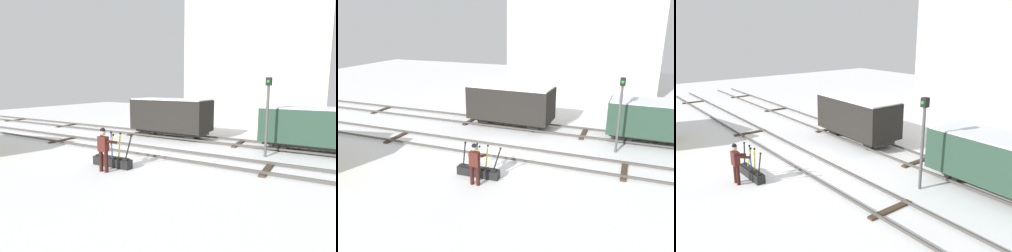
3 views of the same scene
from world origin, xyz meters
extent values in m
plane|color=white|center=(0.00, 0.00, 0.00)|extent=(60.00, 60.00, 0.00)
cube|color=#4C4742|center=(0.00, -0.72, 0.13)|extent=(44.00, 0.07, 0.10)
cube|color=#4C4742|center=(0.00, 0.72, 0.13)|extent=(44.00, 0.07, 0.10)
cube|color=#423323|center=(-17.60, 0.00, 0.04)|extent=(0.24, 1.94, 0.08)
cube|color=#423323|center=(-5.87, 0.00, 0.04)|extent=(0.24, 1.94, 0.08)
cube|color=#423323|center=(5.87, 0.00, 0.04)|extent=(0.24, 1.94, 0.08)
cube|color=#4C4742|center=(0.00, 3.48, 0.13)|extent=(44.00, 0.07, 0.10)
cube|color=#4C4742|center=(0.00, 4.92, 0.13)|extent=(44.00, 0.07, 0.10)
cube|color=#423323|center=(-17.60, 4.20, 0.04)|extent=(0.24, 1.94, 0.08)
cube|color=#423323|center=(-10.56, 4.20, 0.04)|extent=(0.24, 1.94, 0.08)
cube|color=#423323|center=(-3.52, 4.20, 0.04)|extent=(0.24, 1.94, 0.08)
cube|color=#423323|center=(3.52, 4.20, 0.04)|extent=(0.24, 1.94, 0.08)
cube|color=black|center=(0.29, -2.59, 0.18)|extent=(1.81, 0.39, 0.36)
cube|color=black|center=(0.29, -2.59, 0.39)|extent=(1.62, 0.23, 0.06)
cylinder|color=black|center=(-0.32, -2.60, 0.88)|extent=(0.19, 0.06, 1.05)
sphere|color=black|center=(-0.26, -2.60, 1.40)|extent=(0.09, 0.09, 0.09)
cylinder|color=yellow|center=(0.16, -2.59, 0.84)|extent=(0.48, 0.06, 0.98)
sphere|color=black|center=(0.37, -2.59, 1.32)|extent=(0.09, 0.09, 0.09)
cylinder|color=#1E47B7|center=(0.28, -2.59, 0.88)|extent=(0.08, 0.06, 1.05)
sphere|color=black|center=(0.27, -2.59, 1.41)|extent=(0.09, 0.09, 0.09)
cylinder|color=yellow|center=(0.68, -2.58, 0.88)|extent=(0.17, 0.06, 1.05)
sphere|color=black|center=(0.74, -2.58, 1.40)|extent=(0.09, 0.09, 0.09)
cylinder|color=black|center=(1.12, -2.58, 0.86)|extent=(0.37, 0.06, 1.02)
sphere|color=black|center=(1.28, -2.57, 1.36)|extent=(0.09, 0.09, 0.09)
cylinder|color=#351511|center=(0.36, -3.30, 0.40)|extent=(0.15, 0.15, 0.81)
cylinder|color=#351511|center=(0.62, -3.30, 0.40)|extent=(0.15, 0.15, 0.81)
cube|color=#4C1E19|center=(0.49, -3.30, 1.09)|extent=(0.38, 0.25, 0.57)
sphere|color=tan|center=(0.49, -3.30, 1.53)|extent=(0.22, 0.22, 0.22)
sphere|color=black|center=(0.49, -3.30, 1.61)|extent=(0.20, 0.20, 0.20)
cylinder|color=#4C1E19|center=(0.28, -3.04, 1.13)|extent=(0.12, 0.55, 0.23)
cylinder|color=#4C1E19|center=(0.70, -3.04, 1.14)|extent=(0.12, 0.55, 0.25)
cylinder|color=#4C4C4C|center=(5.38, 2.14, 1.64)|extent=(0.12, 0.12, 3.28)
cube|color=black|center=(5.38, 2.14, 3.46)|extent=(0.24, 0.24, 0.36)
sphere|color=green|center=(5.38, 2.01, 3.46)|extent=(0.14, 0.14, 0.14)
cube|color=#2D2B28|center=(7.65, 4.20, 0.40)|extent=(5.47, 1.39, 0.20)
cube|color=#284233|center=(7.65, 4.20, 1.33)|extent=(5.77, 2.27, 1.66)
cube|color=silver|center=(7.65, 4.20, 2.19)|extent=(5.66, 2.18, 0.06)
cylinder|color=black|center=(5.77, 3.63, 0.35)|extent=(0.70, 0.11, 0.70)
cylinder|color=black|center=(5.79, 4.83, 0.35)|extent=(0.70, 0.11, 0.70)
cube|color=#2D2B28|center=(-0.82, 4.20, 0.40)|extent=(4.69, 1.39, 0.20)
cube|color=black|center=(-0.82, 4.20, 1.44)|extent=(4.96, 2.24, 1.88)
cube|color=white|center=(-0.82, 4.20, 2.41)|extent=(4.86, 2.15, 0.06)
cylinder|color=black|center=(-2.43, 3.66, 0.35)|extent=(0.70, 0.12, 0.70)
cylinder|color=black|center=(-2.40, 4.83, 0.35)|extent=(0.70, 0.12, 0.70)
cylinder|color=black|center=(0.76, 3.58, 0.35)|extent=(0.70, 0.12, 0.70)
cylinder|color=black|center=(0.79, 4.74, 0.35)|extent=(0.70, 0.12, 0.70)
camera|label=1|loc=(7.85, -11.01, 3.31)|focal=29.89mm
camera|label=2|loc=(5.84, -13.74, 6.19)|focal=35.56mm
camera|label=3|loc=(13.15, -7.79, 5.99)|focal=36.52mm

